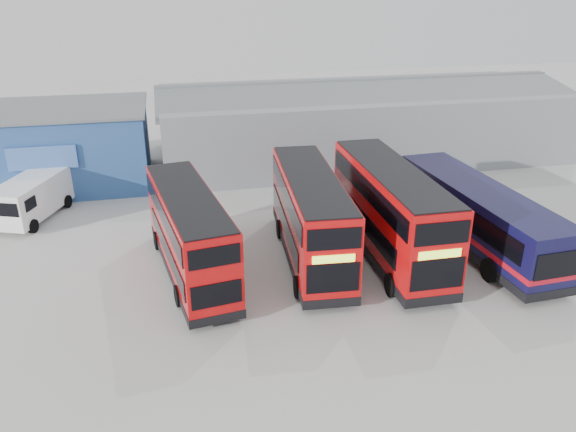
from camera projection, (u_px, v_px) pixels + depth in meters
The scene contains 8 objects.
ground_plane at pixel (333, 295), 24.85m from camera, with size 120.00×120.00×0.00m, color #A7A7A2.
office_block at pixel (54, 146), 37.22m from camera, with size 12.30×8.32×5.12m.
maintenance_shed at pixel (360, 121), 43.32m from camera, with size 30.50×12.00×5.89m.
double_decker_left at pixel (190, 236), 25.71m from camera, with size 3.75×9.89×4.09m.
double_decker_centre at pixel (311, 219), 27.19m from camera, with size 3.22×10.43×4.35m.
double_decker_right at pixel (390, 214), 27.47m from camera, with size 2.85×10.84×4.56m.
single_decker_blue at pixel (477, 218), 28.65m from camera, with size 3.48×12.17×3.26m.
panel_van at pixel (31, 197), 32.10m from camera, with size 3.96×5.83×2.38m.
Camera 1 is at (-6.52, -20.50, 13.08)m, focal length 35.00 mm.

